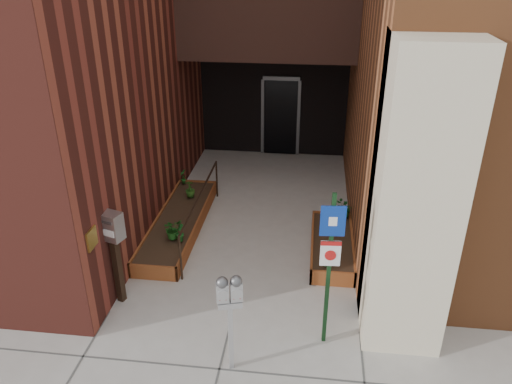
% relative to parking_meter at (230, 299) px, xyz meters
% --- Properties ---
extents(ground, '(80.00, 80.00, 0.00)m').
position_rel_parking_meter_xyz_m(ground, '(-0.16, 0.94, -1.19)').
color(ground, '#9E9991').
rests_on(ground, ground).
extents(planter_left, '(0.90, 3.60, 0.30)m').
position_rel_parking_meter_xyz_m(planter_left, '(-1.71, 3.64, -1.06)').
color(planter_left, brown).
rests_on(planter_left, ground).
extents(planter_right, '(0.80, 2.20, 0.30)m').
position_rel_parking_meter_xyz_m(planter_right, '(1.44, 3.14, -1.06)').
color(planter_right, brown).
rests_on(planter_right, ground).
extents(handrail, '(0.04, 3.34, 0.90)m').
position_rel_parking_meter_xyz_m(handrail, '(-1.21, 3.59, -0.45)').
color(handrail, black).
rests_on(handrail, ground).
extents(parking_meter, '(0.36, 0.21, 1.54)m').
position_rel_parking_meter_xyz_m(parking_meter, '(0.00, 0.00, 0.00)').
color(parking_meter, '#B1B1B3').
rests_on(parking_meter, ground).
extents(sign_post, '(0.34, 0.09, 2.46)m').
position_rel_parking_meter_xyz_m(sign_post, '(1.28, 0.68, 0.32)').
color(sign_post, black).
rests_on(sign_post, ground).
extents(payment_dropbox, '(0.39, 0.33, 1.65)m').
position_rel_parking_meter_xyz_m(payment_dropbox, '(-2.06, 1.25, -0.01)').
color(payment_dropbox, black).
rests_on(payment_dropbox, ground).
extents(shrub_left_a, '(0.50, 0.50, 0.39)m').
position_rel_parking_meter_xyz_m(shrub_left_a, '(-1.59, 2.80, -0.70)').
color(shrub_left_a, '#1C5518').
rests_on(shrub_left_a, planter_left).
extents(shrub_left_b, '(0.22, 0.22, 0.33)m').
position_rel_parking_meter_xyz_m(shrub_left_b, '(-1.43, 2.73, -0.73)').
color(shrub_left_b, '#18541B').
rests_on(shrub_left_b, planter_left).
extents(shrub_left_c, '(0.24, 0.24, 0.39)m').
position_rel_parking_meter_xyz_m(shrub_left_c, '(-1.69, 4.57, -0.70)').
color(shrub_left_c, '#275418').
rests_on(shrub_left_c, planter_left).
extents(shrub_left_d, '(0.23, 0.23, 0.35)m').
position_rel_parking_meter_xyz_m(shrub_left_d, '(-2.01, 5.24, -0.72)').
color(shrub_left_d, '#1E621C').
rests_on(shrub_left_d, planter_left).
extents(shrub_right_a, '(0.23, 0.23, 0.29)m').
position_rel_parking_meter_xyz_m(shrub_right_a, '(1.32, 2.24, -0.75)').
color(shrub_right_a, '#275719').
rests_on(shrub_right_a, planter_right).
extents(shrub_right_b, '(0.25, 0.25, 0.34)m').
position_rel_parking_meter_xyz_m(shrub_right_b, '(1.34, 3.58, -0.73)').
color(shrub_right_b, '#285618').
rests_on(shrub_right_b, planter_right).
extents(shrub_right_c, '(0.47, 0.47, 0.37)m').
position_rel_parking_meter_xyz_m(shrub_right_c, '(1.69, 4.04, -0.71)').
color(shrub_right_c, '#17531C').
rests_on(shrub_right_c, planter_right).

